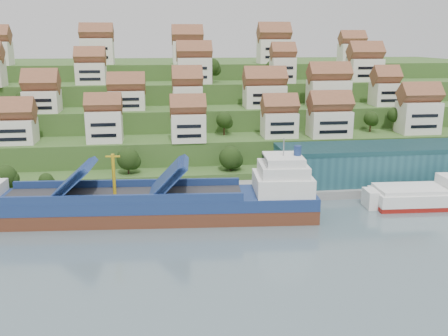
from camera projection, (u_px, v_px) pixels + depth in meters
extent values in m
plane|color=slate|center=(205.00, 216.00, 117.61)|extent=(300.00, 300.00, 0.00)
cube|color=gray|center=(274.00, 190.00, 134.25)|extent=(180.00, 14.00, 2.20)
cube|color=#2D4C1E|center=(185.00, 138.00, 199.60)|extent=(260.00, 128.00, 4.00)
cube|color=#2D4C1E|center=(184.00, 127.00, 203.51)|extent=(260.00, 118.00, 11.00)
cube|color=#2D4C1E|center=(183.00, 116.00, 210.30)|extent=(260.00, 102.00, 18.00)
cube|color=#2D4C1E|center=(182.00, 105.00, 217.09)|extent=(260.00, 86.00, 25.00)
cube|color=#2D4C1E|center=(180.00, 96.00, 224.97)|extent=(260.00, 68.00, 31.00)
cube|color=white|center=(16.00, 131.00, 145.04)|extent=(11.37, 8.57, 7.00)
cube|color=white|center=(105.00, 126.00, 146.42)|extent=(10.17, 7.03, 9.24)
cube|color=white|center=(188.00, 127.00, 147.64)|extent=(10.03, 7.62, 8.27)
cube|color=white|center=(279.00, 125.00, 154.31)|extent=(10.45, 7.73, 7.62)
cube|color=white|center=(329.00, 124.00, 154.76)|extent=(12.54, 8.26, 8.04)
cube|color=white|center=(418.00, 118.00, 160.37)|extent=(12.43, 8.31, 10.05)
cube|color=white|center=(42.00, 101.00, 157.59)|extent=(10.57, 8.98, 6.83)
cube|color=white|center=(127.00, 100.00, 163.12)|extent=(11.63, 7.90, 6.22)
cube|color=white|center=(187.00, 98.00, 161.88)|extent=(9.28, 8.56, 7.84)
cube|color=white|center=(264.00, 96.00, 168.25)|extent=(13.61, 8.36, 7.42)
cube|color=white|center=(328.00, 93.00, 171.28)|extent=(13.73, 8.18, 8.82)
cube|color=white|center=(385.00, 94.00, 173.31)|extent=(8.70, 8.04, 7.72)
cube|color=white|center=(91.00, 74.00, 174.66)|extent=(10.13, 7.30, 7.47)
cube|color=white|center=(194.00, 71.00, 177.55)|extent=(11.95, 7.79, 9.06)
cube|color=white|center=(283.00, 70.00, 179.96)|extent=(8.41, 7.14, 9.01)
cube|color=white|center=(364.00, 70.00, 187.68)|extent=(12.17, 8.47, 8.28)
cube|color=white|center=(98.00, 51.00, 190.45)|extent=(12.03, 7.51, 9.69)
cube|color=white|center=(188.00, 53.00, 193.10)|extent=(11.44, 8.15, 8.65)
cube|color=white|center=(274.00, 51.00, 198.74)|extent=(12.32, 8.73, 9.27)
cube|color=white|center=(352.00, 53.00, 204.55)|extent=(10.00, 7.05, 7.51)
ellipsoid|color=#203812|center=(230.00, 158.00, 141.94)|extent=(6.51, 6.51, 6.51)
ellipsoid|color=#203812|center=(128.00, 159.00, 138.32)|extent=(6.26, 6.26, 6.26)
ellipsoid|color=#203812|center=(371.00, 118.00, 162.48)|extent=(4.70, 4.70, 4.70)
ellipsoid|color=#203812|center=(395.00, 115.00, 163.25)|extent=(4.92, 4.92, 4.92)
ellipsoid|color=#203812|center=(224.00, 120.00, 156.79)|extent=(5.06, 5.06, 5.06)
ellipsoid|color=#203812|center=(320.00, 91.00, 175.10)|extent=(4.88, 4.88, 4.88)
ellipsoid|color=#203812|center=(24.00, 99.00, 162.38)|extent=(5.31, 5.31, 5.31)
ellipsoid|color=#203812|center=(212.00, 67.00, 181.31)|extent=(5.97, 5.97, 5.97)
ellipsoid|color=#203812|center=(272.00, 67.00, 186.93)|extent=(4.75, 4.75, 4.75)
ellipsoid|color=#203812|center=(286.00, 70.00, 185.92)|extent=(4.37, 4.37, 4.37)
ellipsoid|color=#203812|center=(5.00, 176.00, 127.93)|extent=(5.87, 5.87, 5.87)
ellipsoid|color=#203812|center=(46.00, 180.00, 129.55)|extent=(3.77, 3.77, 3.77)
cube|color=#21515B|center=(385.00, 163.00, 138.68)|extent=(60.00, 15.00, 10.00)
cylinder|color=gray|center=(271.00, 177.00, 127.92)|extent=(0.16, 0.16, 8.00)
cube|color=maroon|center=(273.00, 164.00, 127.08)|extent=(1.20, 0.05, 0.80)
cube|color=#582C1B|center=(135.00, 215.00, 115.68)|extent=(84.60, 19.02, 5.38)
cube|color=navy|center=(134.00, 200.00, 114.76)|extent=(84.61, 19.15, 2.80)
cube|color=#262628|center=(124.00, 195.00, 114.29)|extent=(54.43, 14.88, 0.32)
cube|color=navy|center=(71.00, 180.00, 112.70)|extent=(8.90, 12.43, 7.44)
cube|color=navy|center=(166.00, 179.00, 113.90)|extent=(8.50, 12.40, 7.86)
cylinder|color=gold|center=(114.00, 175.00, 112.97)|extent=(0.81, 0.81, 9.68)
cube|color=white|center=(283.00, 183.00, 115.81)|extent=(13.77, 13.17, 4.30)
cube|color=white|center=(283.00, 169.00, 114.94)|extent=(11.53, 11.73, 2.69)
cube|color=white|center=(283.00, 160.00, 114.37)|extent=(9.29, 10.28, 1.94)
cylinder|color=navy|center=(298.00, 151.00, 114.04)|extent=(1.84, 1.84, 2.37)
cube|color=maroon|center=(428.00, 203.00, 125.17)|extent=(28.38, 11.56, 2.42)
cube|color=white|center=(429.00, 196.00, 124.66)|extent=(28.39, 11.66, 2.98)
cube|color=white|center=(429.00, 189.00, 124.19)|extent=(26.94, 10.47, 1.12)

